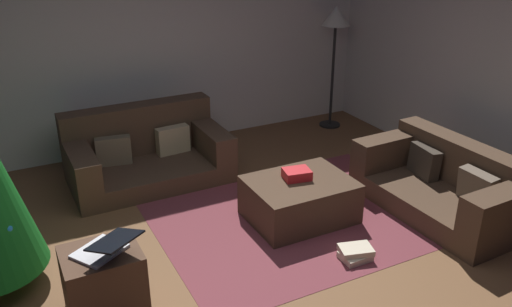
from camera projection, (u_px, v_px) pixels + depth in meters
ground_plane at (248, 291)px, 3.99m from camera, size 6.40×6.40×0.00m
rear_partition at (125, 41)px, 6.02m from camera, size 6.40×0.12×2.60m
couch_left at (146, 153)px, 5.68m from camera, size 1.64×0.96×0.75m
couch_right at (446, 184)px, 5.04m from camera, size 0.91×1.64×0.64m
ottoman at (299, 200)px, 4.90m from camera, size 0.93×0.72×0.39m
gift_box at (297, 174)px, 4.85m from camera, size 0.27×0.23×0.09m
tv_remote at (304, 171)px, 4.98m from camera, size 0.08×0.17×0.02m
side_table at (104, 283)px, 3.67m from camera, size 0.52×0.44×0.51m
laptop at (105, 247)px, 3.51m from camera, size 0.49×0.52×0.18m
book_stack at (355, 253)px, 4.35m from camera, size 0.31×0.25×0.11m
corner_lamp at (336, 25)px, 6.68m from camera, size 0.36×0.36×1.59m
area_rug at (299, 217)px, 4.98m from camera, size 2.60×2.00×0.01m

